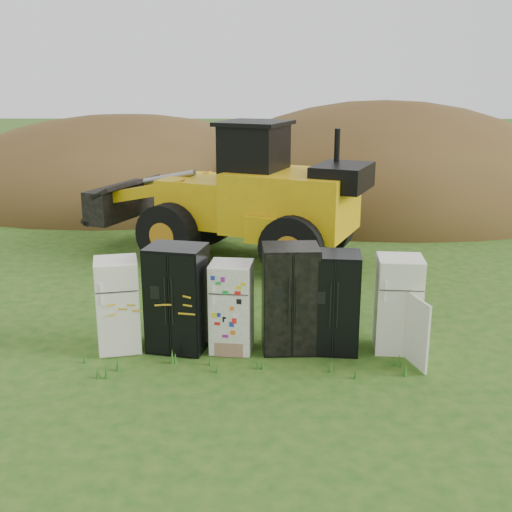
% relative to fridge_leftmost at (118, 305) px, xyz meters
% --- Properties ---
extents(ground, '(120.00, 120.00, 0.00)m').
position_rel_fridge_leftmost_xyz_m(ground, '(2.55, 0.01, -0.84)').
color(ground, '#214C14').
rests_on(ground, ground).
extents(fridge_leftmost, '(0.88, 0.86, 1.67)m').
position_rel_fridge_leftmost_xyz_m(fridge_leftmost, '(0.00, 0.00, 0.00)').
color(fridge_leftmost, white).
rests_on(fridge_leftmost, ground).
extents(fridge_black_side, '(1.14, 0.98, 1.90)m').
position_rel_fridge_leftmost_xyz_m(fridge_black_side, '(1.05, 0.05, 0.11)').
color(fridge_black_side, black).
rests_on(fridge_black_side, ground).
extents(fridge_sticker, '(0.79, 0.74, 1.62)m').
position_rel_fridge_leftmost_xyz_m(fridge_sticker, '(2.01, -0.01, -0.03)').
color(fridge_sticker, white).
rests_on(fridge_sticker, ground).
extents(fridge_dark_mid, '(1.01, 0.84, 1.91)m').
position_rel_fridge_leftmost_xyz_m(fridge_dark_mid, '(3.05, 0.04, 0.12)').
color(fridge_dark_mid, black).
rests_on(fridge_dark_mid, ground).
extents(fridge_black_right, '(0.96, 0.83, 1.79)m').
position_rel_fridge_leftmost_xyz_m(fridge_black_right, '(3.81, 0.01, 0.06)').
color(fridge_black_right, black).
rests_on(fridge_black_right, ground).
extents(fridge_open_door, '(0.83, 0.78, 1.71)m').
position_rel_fridge_leftmost_xyz_m(fridge_open_door, '(4.96, 0.04, 0.02)').
color(fridge_open_door, white).
rests_on(fridge_open_door, ground).
extents(wheel_loader, '(8.07, 5.69, 3.62)m').
position_rel_fridge_leftmost_xyz_m(wheel_loader, '(1.51, 6.08, 0.97)').
color(wheel_loader, '#CA940D').
rests_on(wheel_loader, ground).
extents(dirt_mound_right, '(14.65, 10.74, 7.71)m').
position_rel_fridge_leftmost_xyz_m(dirt_mound_right, '(6.99, 12.87, -0.84)').
color(dirt_mound_right, '#4A3217').
rests_on(dirt_mound_right, ground).
extents(dirt_mound_left, '(15.22, 11.41, 6.50)m').
position_rel_fridge_leftmost_xyz_m(dirt_mound_left, '(-2.83, 14.62, -0.84)').
color(dirt_mound_left, '#4A3217').
rests_on(dirt_mound_left, ground).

